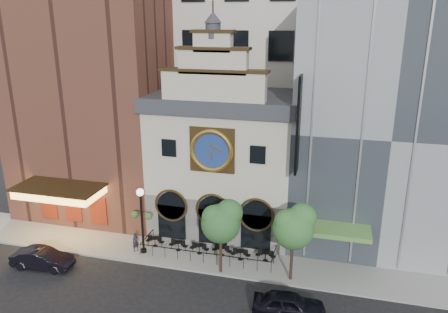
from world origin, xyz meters
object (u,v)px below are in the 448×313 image
Objects in this scene: lamppost at (141,214)px; tree_left at (222,220)px; bistro_4 at (240,254)px; bistro_2 at (199,248)px; bistro_5 at (266,255)px; bistro_0 at (155,241)px; car_right at (289,304)px; pedestrian at (136,242)px; bistro_3 at (222,250)px; tree_right at (294,226)px; car_left at (42,259)px; bistro_1 at (178,245)px.

tree_left is at bearing -7.65° from lamppost.
bistro_4 is at bearing 63.91° from tree_left.
lamppost is (-4.44, -0.96, 2.98)m from bistro_2.
bistro_5 is at bearing 2.81° from bistro_2.
bistro_0 is 0.34× the size of car_right.
car_right is 13.83m from pedestrian.
bistro_3 and bistro_4 have the same top height.
tree_right is (2.24, -1.99, 3.84)m from bistro_5.
pedestrian is at bearing 177.57° from lamppost.
car_left is at bearing 160.53° from pedestrian.
car_right is 2.92× the size of pedestrian.
tree_left is (-5.44, 3.58, 3.58)m from car_right.
bistro_5 is (9.31, 0.06, 0.00)m from bistro_0.
lamppost reaches higher than bistro_4.
car_right is at bearing -26.38° from bistro_0.
car_left is at bearing -152.24° from bistro_1.
lamppost is at bearing 170.77° from tree_left.
car_right is (11.81, -5.86, 0.18)m from bistro_0.
bistro_5 is at bearing 0.35° from bistro_0.
bistro_3 is 1.00× the size of bistro_4.
tree_right reaches higher than bistro_1.
lamppost is at bearing 176.36° from tree_right.
lamppost is at bearing -56.77° from pedestrian.
tree_left is (-2.94, -2.34, 3.76)m from bistro_5.
bistro_0 is 5.79m from bistro_3.
lamppost is (-0.49, -1.17, 2.98)m from bistro_0.
bistro_1 is 7.19m from bistro_5.
bistro_4 is 8.44m from lamppost.
bistro_0 is at bearing 176.01° from bistro_1.
car_left is at bearing 81.46° from car_right.
car_right is at bearing -72.80° from pedestrian.
tree_right reaches higher than lamppost.
bistro_1 is 0.27× the size of tree_right.
tree_right is (18.67, 3.08, 3.68)m from car_left.
bistro_0 is at bearing 177.01° from bistro_2.
bistro_3 is 0.99× the size of pedestrian.
car_left is at bearing -158.90° from bistro_3.
tree_right is (5.77, -1.90, 3.84)m from bistro_3.
pedestrian is 0.27× the size of tree_right.
car_left is (-9.24, -4.86, 0.16)m from bistro_1.
lamppost is 12.10m from tree_right.
bistro_1 is 3.47m from pedestrian.
bistro_1 is 1.00× the size of bistro_3.
tree_right is at bearing -56.42° from pedestrian.
car_right is (7.86, -5.65, 0.18)m from bistro_2.
bistro_5 is at bearing 138.38° from tree_right.
bistro_2 is at bearing 139.39° from tree_left.
tree_right is (12.74, -0.81, 3.50)m from pedestrian.
tree_left reaches higher than bistro_2.
bistro_1 is 0.28× the size of lamppost.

